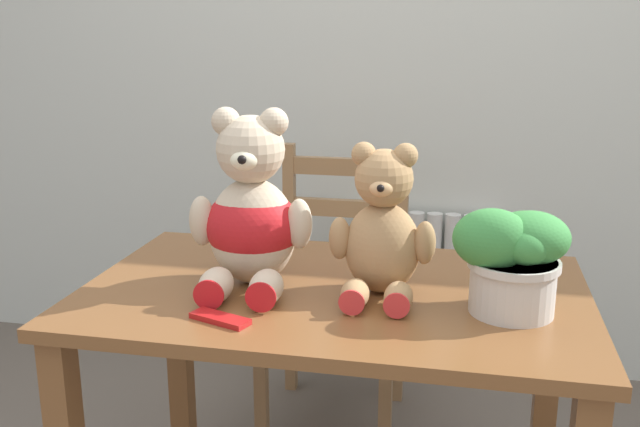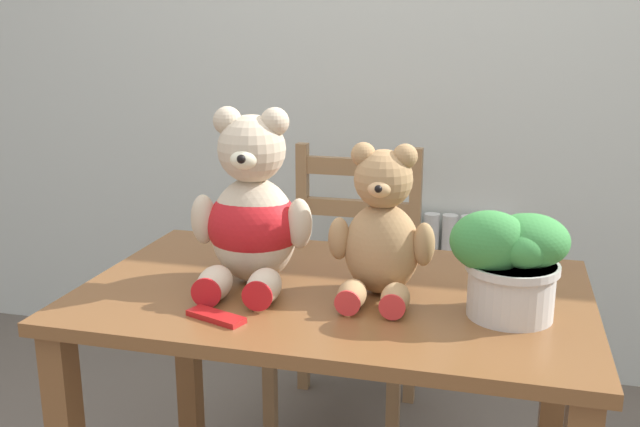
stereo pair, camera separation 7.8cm
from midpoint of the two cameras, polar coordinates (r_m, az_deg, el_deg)
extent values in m
cube|color=silver|center=(2.78, 8.30, 13.55)|extent=(8.00, 0.04, 2.60)
cylinder|color=silver|center=(2.91, 5.37, -5.98)|extent=(0.06, 0.06, 0.65)
cylinder|color=silver|center=(2.90, 6.73, -6.09)|extent=(0.06, 0.06, 0.65)
cylinder|color=silver|center=(2.89, 8.10, -6.19)|extent=(0.06, 0.06, 0.65)
cylinder|color=silver|center=(2.88, 9.48, -6.30)|extent=(0.06, 0.06, 0.65)
cylinder|color=silver|center=(2.88, 10.87, -6.40)|extent=(0.06, 0.06, 0.65)
cylinder|color=silver|center=(2.88, 12.26, -6.49)|extent=(0.06, 0.06, 0.65)
cylinder|color=silver|center=(2.88, 13.65, -6.58)|extent=(0.06, 0.06, 0.65)
cylinder|color=silver|center=(2.88, 15.04, -6.67)|extent=(0.06, 0.06, 0.65)
cube|color=silver|center=(3.00, 9.91, -11.79)|extent=(0.56, 0.10, 0.04)
cube|color=brown|center=(1.65, 2.47, -6.51)|extent=(1.15, 0.71, 0.03)
cube|color=brown|center=(2.22, -9.46, -11.66)|extent=(0.06, 0.06, 0.74)
cube|color=brown|center=(2.07, 19.10, -14.49)|extent=(0.06, 0.06, 0.74)
cube|color=#997047|center=(2.43, 2.91, -7.35)|extent=(0.45, 0.44, 0.03)
cube|color=#997047|center=(2.32, 6.86, -14.77)|extent=(0.04, 0.04, 0.42)
cube|color=#997047|center=(2.40, -3.07, -13.63)|extent=(0.04, 0.04, 0.42)
cube|color=#997047|center=(2.57, 8.29, -5.32)|extent=(0.04, 0.04, 0.95)
cube|color=#997047|center=(2.64, -0.52, -4.61)|extent=(0.04, 0.04, 0.95)
cube|color=#997047|center=(2.49, 3.98, 3.73)|extent=(0.37, 0.03, 0.06)
cube|color=#997047|center=(2.52, 3.92, 0.40)|extent=(0.37, 0.03, 0.06)
ellipsoid|color=beige|center=(1.66, -3.99, -1.34)|extent=(0.22, 0.19, 0.25)
sphere|color=beige|center=(1.61, -4.11, 5.17)|extent=(0.16, 0.16, 0.16)
sphere|color=beige|center=(1.59, -2.24, 7.33)|extent=(0.07, 0.07, 0.07)
sphere|color=beige|center=(1.62, -6.04, 7.38)|extent=(0.07, 0.07, 0.07)
ellipsoid|color=white|center=(1.56, -4.62, 4.40)|extent=(0.07, 0.06, 0.05)
sphere|color=black|center=(1.53, -4.87, 4.35)|extent=(0.02, 0.02, 0.02)
ellipsoid|color=beige|center=(1.61, -0.28, -0.82)|extent=(0.06, 0.06, 0.12)
ellipsoid|color=beige|center=(1.66, -7.97, -0.46)|extent=(0.06, 0.06, 0.12)
ellipsoid|color=beige|center=(1.55, -3.06, -5.85)|extent=(0.08, 0.13, 0.07)
cylinder|color=red|center=(1.50, -3.56, -6.64)|extent=(0.07, 0.01, 0.07)
ellipsoid|color=beige|center=(1.58, -7.02, -5.58)|extent=(0.08, 0.13, 0.07)
cylinder|color=red|center=(1.53, -7.66, -6.34)|extent=(0.07, 0.01, 0.07)
ellipsoid|color=red|center=(1.65, -4.00, -0.93)|extent=(0.23, 0.21, 0.18)
ellipsoid|color=tan|center=(1.59, 6.37, -2.83)|extent=(0.17, 0.15, 0.21)
sphere|color=tan|center=(1.55, 6.54, 2.76)|extent=(0.13, 0.13, 0.13)
sphere|color=tan|center=(1.54, 8.27, 4.55)|extent=(0.05, 0.05, 0.05)
sphere|color=tan|center=(1.55, 4.93, 4.72)|extent=(0.05, 0.05, 0.05)
ellipsoid|color=#E5B279|center=(1.51, 6.30, 2.03)|extent=(0.06, 0.05, 0.04)
sphere|color=black|center=(1.49, 6.19, 1.96)|extent=(0.02, 0.02, 0.02)
ellipsoid|color=tan|center=(1.56, 9.73, -2.45)|extent=(0.05, 0.05, 0.10)
ellipsoid|color=tan|center=(1.58, 2.95, -2.02)|extent=(0.05, 0.05, 0.10)
ellipsoid|color=tan|center=(1.51, 7.52, -6.77)|extent=(0.06, 0.10, 0.06)
cylinder|color=red|center=(1.47, 7.31, -7.46)|extent=(0.05, 0.01, 0.05)
ellipsoid|color=tan|center=(1.52, 4.04, -6.51)|extent=(0.06, 0.10, 0.06)
cylinder|color=red|center=(1.48, 3.72, -7.19)|extent=(0.05, 0.01, 0.05)
cylinder|color=beige|center=(1.53, 16.45, -5.88)|extent=(0.18, 0.18, 0.12)
cylinder|color=beige|center=(1.52, 16.59, -4.11)|extent=(0.19, 0.19, 0.02)
ellipsoid|color=#3D8E42|center=(1.50, 17.94, -2.08)|extent=(0.15, 0.14, 0.11)
ellipsoid|color=#3D8E42|center=(1.54, 17.50, -2.13)|extent=(0.14, 0.13, 0.12)
ellipsoid|color=#3D8E42|center=(1.53, 15.49, -2.48)|extent=(0.15, 0.15, 0.11)
ellipsoid|color=#3D8E42|center=(1.48, 14.90, -2.20)|extent=(0.16, 0.12, 0.13)
ellipsoid|color=#3D8E42|center=(1.47, 17.45, -2.72)|extent=(0.10, 0.09, 0.08)
cube|color=red|center=(1.48, -6.82, -8.21)|extent=(0.14, 0.08, 0.01)
camera|label=1|loc=(0.04, -88.60, 0.37)|focal=40.00mm
camera|label=2|loc=(0.04, 91.40, -0.37)|focal=40.00mm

